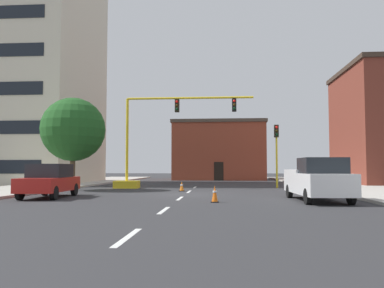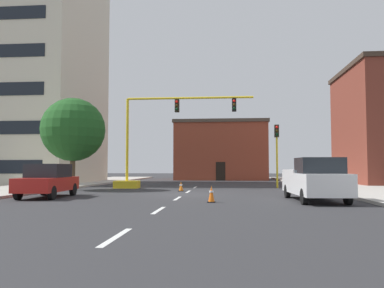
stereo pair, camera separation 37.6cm
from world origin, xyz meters
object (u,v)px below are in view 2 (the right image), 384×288
(traffic_cone_roadside_a, at_px, (211,194))
(traffic_cone_roadside_b, at_px, (181,186))
(pickup_truck_white, at_px, (315,180))
(tree_left_near, at_px, (73,130))
(sedan_red_near_left, at_px, (48,180))
(traffic_light_pole_right, at_px, (277,141))
(traffic_signal_gantry, at_px, (145,157))

(traffic_cone_roadside_a, bearing_deg, traffic_cone_roadside_b, 105.95)
(pickup_truck_white, relative_size, traffic_cone_roadside_b, 8.62)
(tree_left_near, distance_m, sedan_red_near_left, 7.39)
(traffic_light_pole_right, xyz_separation_m, tree_left_near, (-14.39, -3.94, 0.63))
(tree_left_near, relative_size, traffic_cone_roadside_a, 8.42)
(traffic_light_pole_right, xyz_separation_m, traffic_cone_roadside_b, (-6.79, -4.53, -3.22))
(pickup_truck_white, bearing_deg, sedan_red_near_left, 175.27)
(traffic_signal_gantry, height_order, tree_left_near, traffic_signal_gantry)
(traffic_light_pole_right, height_order, traffic_cone_roadside_b, traffic_light_pole_right)
(traffic_signal_gantry, xyz_separation_m, traffic_light_pole_right, (9.88, 1.18, 1.21))
(traffic_signal_gantry, relative_size, pickup_truck_white, 1.89)
(traffic_light_pole_right, distance_m, tree_left_near, 14.94)
(traffic_signal_gantry, bearing_deg, tree_left_near, -148.55)
(tree_left_near, bearing_deg, traffic_signal_gantry, 31.45)
(traffic_light_pole_right, height_order, pickup_truck_white, traffic_light_pole_right)
(traffic_cone_roadside_a, bearing_deg, sedan_red_near_left, 165.82)
(traffic_signal_gantry, xyz_separation_m, tree_left_near, (-4.52, -2.76, 1.84))
(traffic_light_pole_right, height_order, traffic_cone_roadside_a, traffic_light_pole_right)
(pickup_truck_white, distance_m, sedan_red_near_left, 13.38)
(sedan_red_near_left, bearing_deg, traffic_light_pole_right, 38.61)
(pickup_truck_white, distance_m, traffic_cone_roadside_a, 4.90)
(tree_left_near, distance_m, pickup_truck_white, 16.81)
(traffic_light_pole_right, bearing_deg, pickup_truck_white, -88.70)
(pickup_truck_white, bearing_deg, traffic_cone_roadside_b, 135.18)
(tree_left_near, bearing_deg, traffic_light_pole_right, 15.32)
(sedan_red_near_left, relative_size, traffic_cone_roadside_a, 6.08)
(traffic_signal_gantry, relative_size, traffic_cone_roadside_b, 16.33)
(traffic_signal_gantry, bearing_deg, traffic_cone_roadside_a, -64.74)
(sedan_red_near_left, height_order, traffic_cone_roadside_b, sedan_red_near_left)
(sedan_red_near_left, relative_size, traffic_cone_roadside_b, 7.25)
(sedan_red_near_left, xyz_separation_m, traffic_cone_roadside_a, (8.59, -2.17, -0.52))
(pickup_truck_white, xyz_separation_m, traffic_cone_roadside_b, (-7.05, 7.01, -0.66))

